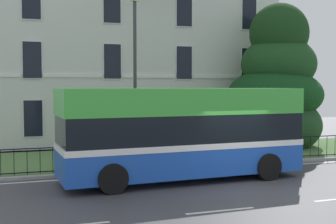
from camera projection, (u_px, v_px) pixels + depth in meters
ground_plane at (234, 183)px, 15.46m from camera, size 60.00×56.00×0.18m
georgian_townhouse at (130, 47)px, 28.15m from camera, size 16.57×8.52×11.37m
iron_verge_railing at (194, 152)px, 18.33m from camera, size 16.77×0.04×0.97m
evergreen_tree at (276, 91)px, 24.22m from camera, size 5.13×5.20×8.26m
single_decker_bus at (182, 132)px, 15.83m from camera, size 8.74×2.96×3.26m
street_lamp_post at (135, 67)px, 18.38m from camera, size 0.36×0.24×7.05m
litter_bin at (243, 146)px, 19.70m from camera, size 0.53×0.53×1.18m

